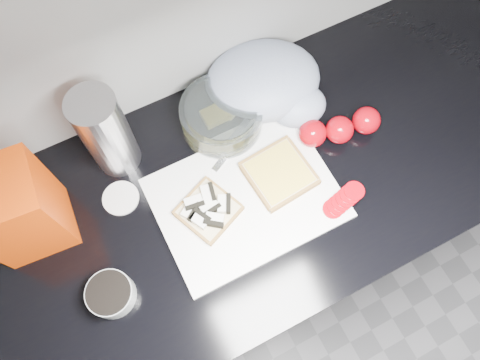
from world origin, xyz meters
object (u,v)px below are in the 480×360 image
(bread_bag, at_px, (18,211))
(steel_canister, at_px, (106,133))
(cutting_board, at_px, (246,198))
(glass_bowl, at_px, (222,117))

(bread_bag, bearing_deg, steel_canister, 24.54)
(cutting_board, distance_m, bread_bag, 0.47)
(glass_bowl, xyz_separation_m, bread_bag, (-0.47, -0.05, 0.08))
(glass_bowl, relative_size, steel_canister, 0.80)
(cutting_board, distance_m, glass_bowl, 0.20)
(cutting_board, bearing_deg, steel_canister, 133.41)
(steel_canister, bearing_deg, glass_bowl, -7.51)
(bread_bag, xyz_separation_m, steel_canister, (0.22, 0.08, 0.00))
(glass_bowl, height_order, steel_canister, steel_canister)
(cutting_board, relative_size, bread_bag, 1.71)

